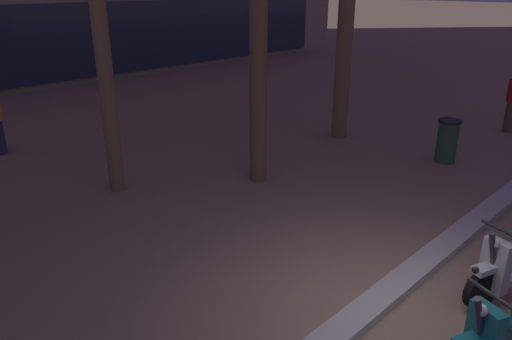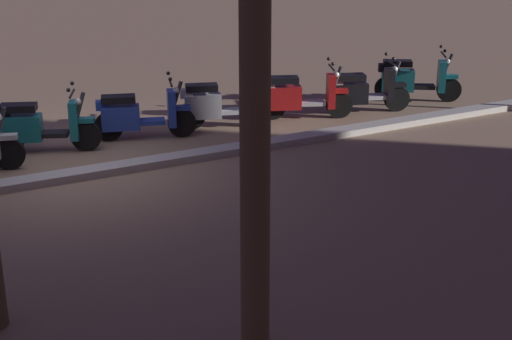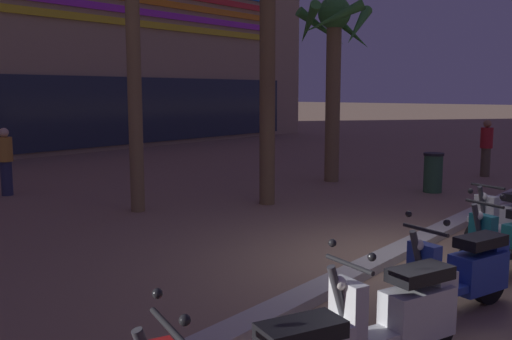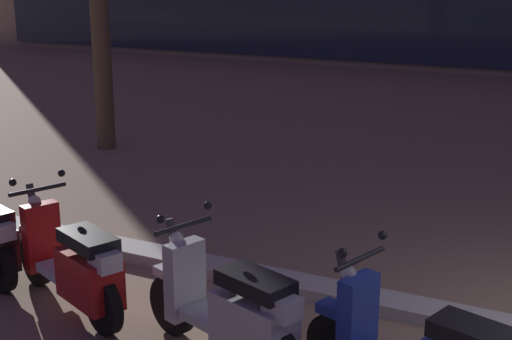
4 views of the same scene
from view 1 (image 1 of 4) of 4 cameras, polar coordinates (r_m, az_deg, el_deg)
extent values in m
plane|color=#93755B|center=(6.15, 16.03, -16.97)|extent=(200.00, 200.00, 0.00)
cube|color=#BCB7AD|center=(6.24, 13.25, -15.35)|extent=(60.00, 0.36, 0.12)
cube|color=#197075|center=(5.38, 25.07, -17.19)|extent=(0.26, 0.37, 0.66)
cylinder|color=#333338|center=(5.24, 24.72, -16.20)|extent=(0.29, 0.17, 0.69)
cylinder|color=black|center=(5.12, 25.90, -13.01)|extent=(0.25, 0.53, 0.04)
sphere|color=white|center=(5.13, 24.88, -14.66)|extent=(0.12, 0.12, 0.12)
sphere|color=black|center=(5.20, 24.28, -10.62)|extent=(0.07, 0.07, 0.07)
cylinder|color=black|center=(6.60, 24.83, -12.60)|extent=(0.53, 0.26, 0.52)
cube|color=silver|center=(6.59, 26.22, -9.97)|extent=(0.24, 0.37, 0.66)
cube|color=silver|center=(6.45, 25.23, -10.44)|extent=(0.35, 0.25, 0.08)
cylinder|color=#333338|center=(6.46, 25.99, -9.03)|extent=(0.29, 0.15, 0.69)
cylinder|color=black|center=(6.37, 26.89, -6.32)|extent=(0.21, 0.54, 0.04)
sphere|color=white|center=(6.36, 26.14, -7.67)|extent=(0.12, 0.12, 0.12)
cylinder|color=olive|center=(12.31, 10.27, 13.84)|extent=(0.39, 0.39, 4.43)
cylinder|color=brown|center=(9.10, 0.29, 17.15)|extent=(0.33, 0.33, 6.15)
cylinder|color=olive|center=(9.00, -17.86, 16.20)|extent=(0.28, 0.28, 6.17)
cylinder|color=brown|center=(14.49, 27.55, 5.56)|extent=(0.26, 0.26, 0.82)
cylinder|color=#2D5638|center=(11.43, 21.45, 3.07)|extent=(0.44, 0.44, 0.90)
cylinder|color=black|center=(11.31, 21.76, 5.33)|extent=(0.48, 0.48, 0.06)
camera|label=2|loc=(15.52, -18.97, 21.86)|focal=53.76mm
camera|label=3|loc=(3.43, -149.58, -41.12)|focal=39.83mm
camera|label=4|loc=(5.38, 84.08, -5.39)|focal=51.31mm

